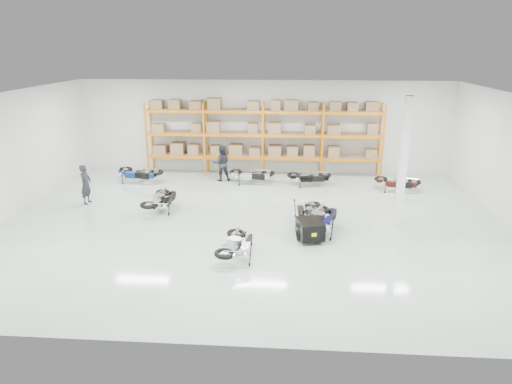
# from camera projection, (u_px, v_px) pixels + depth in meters

# --- Properties ---
(room) EXTENTS (18.00, 18.00, 18.00)m
(room) POSITION_uv_depth(u_px,v_px,m) (252.00, 162.00, 15.66)
(room) COLOR silver
(room) RESTS_ON ground
(pallet_rack) EXTENTS (11.28, 0.98, 3.62)m
(pallet_rack) POSITION_uv_depth(u_px,v_px,m) (263.00, 129.00, 21.78)
(pallet_rack) COLOR orange
(pallet_rack) RESTS_ON ground
(structural_column) EXTENTS (0.25, 0.25, 4.50)m
(structural_column) POSITION_uv_depth(u_px,v_px,m) (403.00, 162.00, 15.78)
(structural_column) COLOR white
(structural_column) RESTS_ON ground
(moto_blue_centre) EXTENTS (1.61, 2.21, 1.29)m
(moto_blue_centre) POSITION_uv_depth(u_px,v_px,m) (321.00, 215.00, 15.42)
(moto_blue_centre) COLOR #0B074B
(moto_blue_centre) RESTS_ON ground
(moto_silver_left) EXTENTS (1.07, 1.85, 1.14)m
(moto_silver_left) POSITION_uv_depth(u_px,v_px,m) (238.00, 241.00, 13.59)
(moto_silver_left) COLOR silver
(moto_silver_left) RESTS_ON ground
(moto_black_far_left) EXTENTS (1.10, 1.89, 1.16)m
(moto_black_far_left) POSITION_uv_depth(u_px,v_px,m) (161.00, 197.00, 17.47)
(moto_black_far_left) COLOR black
(moto_black_far_left) RESTS_ON ground
(moto_touring_right) EXTENTS (0.86, 1.69, 1.09)m
(moto_touring_right) POSITION_uv_depth(u_px,v_px,m) (308.00, 209.00, 16.29)
(moto_touring_right) COLOR black
(moto_touring_right) RESTS_ON ground
(trailer) EXTENTS (0.96, 1.68, 0.68)m
(trailer) POSITION_uv_depth(u_px,v_px,m) (310.00, 229.00, 14.81)
(trailer) COLOR black
(trailer) RESTS_ON ground
(moto_back_a) EXTENTS (2.08, 1.35, 1.24)m
(moto_back_a) POSITION_uv_depth(u_px,v_px,m) (138.00, 170.00, 20.98)
(moto_back_a) COLOR navy
(moto_back_a) RESTS_ON ground
(moto_back_b) EXTENTS (1.84, 0.97, 1.16)m
(moto_back_b) POSITION_uv_depth(u_px,v_px,m) (251.00, 172.00, 20.85)
(moto_back_b) COLOR #AFB6B9
(moto_back_b) RESTS_ON ground
(moto_back_c) EXTENTS (1.79, 0.99, 1.11)m
(moto_back_c) POSITION_uv_depth(u_px,v_px,m) (310.00, 174.00, 20.54)
(moto_back_c) COLOR black
(moto_back_c) RESTS_ON ground
(moto_back_d) EXTENTS (1.84, 1.22, 1.09)m
(moto_back_d) POSITION_uv_depth(u_px,v_px,m) (398.00, 180.00, 19.76)
(moto_back_d) COLOR #3A100B
(moto_back_d) RESTS_ON ground
(person_left) EXTENTS (0.43, 0.61, 1.59)m
(person_left) POSITION_uv_depth(u_px,v_px,m) (86.00, 184.00, 18.18)
(person_left) COLOR #23222A
(person_left) RESTS_ON ground
(person_back) EXTENTS (0.94, 0.81, 1.68)m
(person_back) POSITION_uv_depth(u_px,v_px,m) (222.00, 163.00, 21.21)
(person_back) COLOR black
(person_back) RESTS_ON ground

